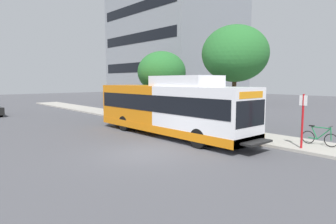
{
  "coord_description": "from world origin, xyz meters",
  "views": [
    {
      "loc": [
        -7.86,
        -10.61,
        3.37
      ],
      "look_at": [
        2.9,
        1.69,
        1.6
      ],
      "focal_mm": 31.03,
      "sensor_mm": 36.0,
      "label": 1
    }
  ],
  "objects_px": {
    "bus_stop_sign_pole": "(303,117)",
    "street_tree_near_stop": "(235,54)",
    "bicycle_parked": "(319,137)",
    "transit_bus": "(169,108)",
    "street_tree_mid_block": "(162,72)"
  },
  "relations": [
    {
      "from": "bicycle_parked",
      "to": "bus_stop_sign_pole",
      "type": "bearing_deg",
      "value": 166.6
    },
    {
      "from": "street_tree_near_stop",
      "to": "bus_stop_sign_pole",
      "type": "bearing_deg",
      "value": -108.28
    },
    {
      "from": "street_tree_near_stop",
      "to": "street_tree_mid_block",
      "type": "xyz_separation_m",
      "value": [
        0.15,
        7.46,
        -0.98
      ]
    },
    {
      "from": "bus_stop_sign_pole",
      "to": "street_tree_near_stop",
      "type": "relative_size",
      "value": 0.39
    },
    {
      "from": "bicycle_parked",
      "to": "street_tree_near_stop",
      "type": "xyz_separation_m",
      "value": [
        0.42,
        5.54,
        4.51
      ]
    },
    {
      "from": "bicycle_parked",
      "to": "street_tree_mid_block",
      "type": "xyz_separation_m",
      "value": [
        0.57,
        13.0,
        3.52
      ]
    },
    {
      "from": "bus_stop_sign_pole",
      "to": "bicycle_parked",
      "type": "distance_m",
      "value": 1.73
    },
    {
      "from": "transit_bus",
      "to": "street_tree_near_stop",
      "type": "distance_m",
      "value": 5.49
    },
    {
      "from": "transit_bus",
      "to": "bus_stop_sign_pole",
      "type": "bearing_deg",
      "value": -73.08
    },
    {
      "from": "bus_stop_sign_pole",
      "to": "street_tree_mid_block",
      "type": "bearing_deg",
      "value": 81.59
    },
    {
      "from": "bicycle_parked",
      "to": "street_tree_mid_block",
      "type": "distance_m",
      "value": 13.48
    },
    {
      "from": "street_tree_mid_block",
      "to": "street_tree_near_stop",
      "type": "bearing_deg",
      "value": -91.15
    },
    {
      "from": "transit_bus",
      "to": "bus_stop_sign_pole",
      "type": "distance_m",
      "value": 7.46
    },
    {
      "from": "bicycle_parked",
      "to": "street_tree_mid_block",
      "type": "bearing_deg",
      "value": 87.51
    },
    {
      "from": "bus_stop_sign_pole",
      "to": "transit_bus",
      "type": "bearing_deg",
      "value": 106.92
    }
  ]
}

